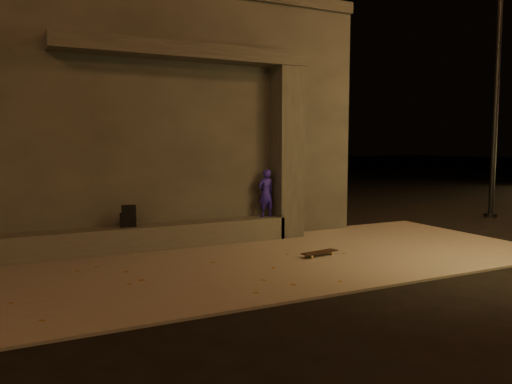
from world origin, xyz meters
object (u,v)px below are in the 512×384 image
skateboarder (266,193)px  skateboard (320,252)px  column (287,153)px  backpack (128,219)px

skateboarder → skateboard: bearing=85.3°
skateboarder → skateboard: skateboarder is taller
column → skateboard: column is taller
backpack → skateboarder: bearing=11.0°
column → backpack: column is taller
skateboarder → column: bearing=174.0°
column → skateboarder: 0.98m
skateboarder → skateboard: 2.18m
column → skateboard: size_ratio=4.75×
backpack → skateboard: size_ratio=0.56×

